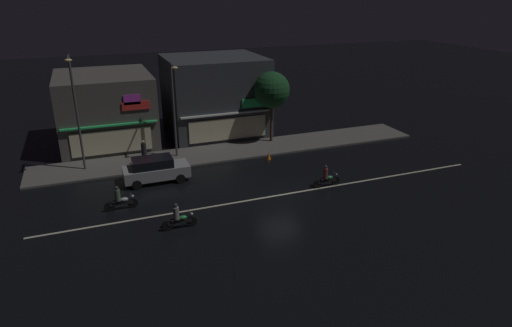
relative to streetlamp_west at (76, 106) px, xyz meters
name	(u,v)px	position (x,y,z in m)	size (l,w,h in m)	color
ground_plane	(280,195)	(11.27, -8.47, -4.78)	(140.00, 140.00, 0.00)	black
lane_divider_stripe	(280,195)	(11.27, -8.47, -4.77)	(29.03, 0.16, 0.01)	beige
sidewalk_far	(236,151)	(11.27, 0.14, -4.71)	(30.56, 3.91, 0.14)	#5B5954
storefront_left_block	(106,109)	(2.10, 6.11, -1.91)	(7.32, 8.21, 5.73)	#56514C
storefront_center_block	(215,95)	(11.27, 5.83, -1.46)	(8.19, 7.64, 6.64)	#383A3F
streetlamp_west	(76,106)	(0.00, 0.00, 0.00)	(0.44, 1.64, 7.96)	#47494C
streetlamp_mid	(174,103)	(6.63, 0.33, -0.48)	(0.44, 1.64, 7.04)	#47494C
pedestrian_on_sidewalk	(144,154)	(4.09, -0.56, -3.77)	(0.37, 0.37, 1.86)	#232328
street_tree	(272,90)	(14.74, 1.22, -0.34)	(2.93, 2.93, 5.78)	#473323
parked_car_near_kerb	(155,169)	(4.40, -3.48, -3.91)	(4.30, 1.98, 1.67)	#9EA0A5
motorcycle_lead	(326,178)	(14.58, -8.38, -4.14)	(1.90, 0.60, 1.52)	black
motorcycle_following	(120,200)	(1.78, -6.91, -4.14)	(1.90, 0.60, 1.52)	black
motorcycle_opposite_lane	(178,218)	(4.49, -10.32, -4.14)	(1.90, 0.60, 1.52)	black
traffic_cone	(269,156)	(13.02, -2.38, -4.50)	(0.36, 0.36, 0.55)	orange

